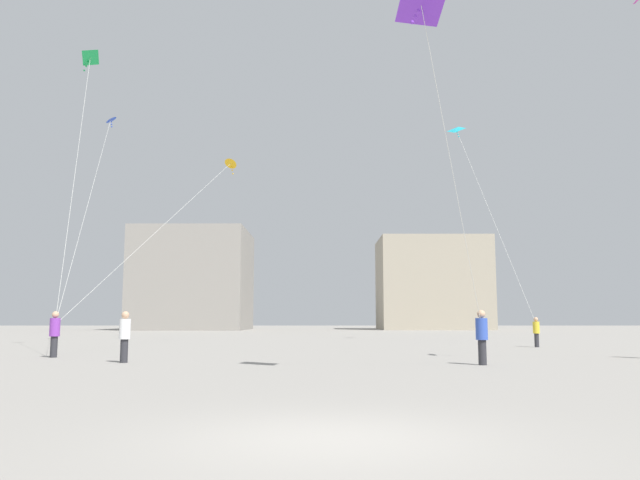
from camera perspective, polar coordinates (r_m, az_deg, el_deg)
name	(u,v)px	position (r m, az deg, el deg)	size (l,w,h in m)	color
ground_plane	(327,439)	(8.49, 0.66, -17.53)	(300.00, 300.00, 0.00)	gray
person_in_blue	(479,335)	(22.24, 14.14, -8.29)	(0.40, 0.40, 1.84)	#2D2D33
person_in_purple	(51,332)	(27.94, -23.09, -7.65)	(0.40, 0.40, 1.86)	#2D2D33
person_in_yellow	(533,331)	(37.27, 18.68, -7.76)	(0.36, 0.36, 1.65)	#2D2D33
person_in_white	(122,334)	(23.76, -17.47, -8.13)	(0.39, 0.39, 1.81)	#2D2D33
kite_violet_delta	(420,10)	(18.39, 9.00, 19.79)	(3.50, 6.36, 9.03)	purple
kite_cobalt_diamond	(107,124)	(45.23, -18.70, 9.87)	(3.98, 16.32, 14.01)	blue
kite_cyan_delta	(456,136)	(46.53, 12.18, 9.14)	(2.79, 9.21, 14.03)	#1EB2C6
kite_emerald_delta	(86,63)	(37.27, -20.37, 14.74)	(2.12, 7.49, 14.60)	green
kite_amber_diamond	(225,166)	(42.11, -8.59, 6.59)	(5.35, 15.64, 10.84)	yellow
building_left_hall	(191,280)	(96.45, -11.56, -3.57)	(16.20, 16.40, 14.69)	gray
building_centre_hall	(429,284)	(98.25, 9.81, -3.94)	(16.19, 12.98, 13.79)	#A39984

